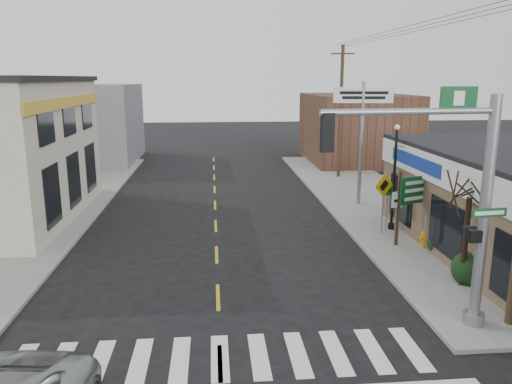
{
  "coord_description": "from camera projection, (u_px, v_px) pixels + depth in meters",
  "views": [
    {
      "loc": [
        -0.08,
        -11.02,
        6.93
      ],
      "look_at": [
        1.5,
        6.92,
        2.8
      ],
      "focal_mm": 35.0,
      "sensor_mm": 36.0,
      "label": 1
    }
  ],
  "objects": [
    {
      "name": "lamp_post",
      "position": [
        396.0,
        169.0,
        22.38
      ],
      "size": [
        0.62,
        0.49,
        4.8
      ],
      "rotation": [
        0.0,
        0.0,
        -0.41
      ],
      "color": "black",
      "rests_on": "sidewalk_right"
    },
    {
      "name": "ped_crossing_sign",
      "position": [
        383.0,
        193.0,
        21.98
      ],
      "size": [
        1.06,
        0.07,
        2.72
      ],
      "rotation": [
        0.0,
        0.0,
        0.42
      ],
      "color": "gray",
      "rests_on": "sidewalk_right"
    },
    {
      "name": "guide_sign",
      "position": [
        416.0,
        198.0,
        20.39
      ],
      "size": [
        1.8,
        0.14,
        3.15
      ],
      "rotation": [
        0.0,
        0.0,
        0.39
      ],
      "color": "#43301F",
      "rests_on": "sidewalk_right"
    },
    {
      "name": "dance_center_sign",
      "position": [
        362.0,
        113.0,
        26.43
      ],
      "size": [
        3.12,
        0.19,
        6.63
      ],
      "rotation": [
        0.0,
        0.0,
        -0.15
      ],
      "color": "gray",
      "rests_on": "sidewalk_right"
    },
    {
      "name": "bldg_distant_left",
      "position": [
        81.0,
        124.0,
        41.67
      ],
      "size": [
        9.0,
        10.0,
        6.4
      ],
      "primitive_type": "cube",
      "color": "slate",
      "rests_on": "ground"
    },
    {
      "name": "traffic_signal_pole",
      "position": [
        459.0,
        189.0,
        13.22
      ],
      "size": [
        5.21,
        0.39,
        6.59
      ],
      "rotation": [
        0.0,
        0.0,
        0.09
      ],
      "color": "gray",
      "rests_on": "sidewalk_right"
    },
    {
      "name": "bare_tree",
      "position": [
        471.0,
        181.0,
        16.01
      ],
      "size": [
        2.26,
        2.26,
        4.52
      ],
      "rotation": [
        0.0,
        0.0,
        -0.18
      ],
      "color": "black",
      "rests_on": "sidewalk_right"
    },
    {
      "name": "shrub_back",
      "position": [
        440.0,
        243.0,
        19.89
      ],
      "size": [
        0.98,
        0.98,
        0.74
      ],
      "primitive_type": "ellipsoid",
      "color": "black",
      "rests_on": "sidewalk_right"
    },
    {
      "name": "center_line",
      "position": [
        217.0,
        254.0,
        20.02
      ],
      "size": [
        0.12,
        56.0,
        0.01
      ],
      "primitive_type": "cube",
      "color": "gold",
      "rests_on": "ground"
    },
    {
      "name": "fire_hydrant",
      "position": [
        424.0,
        238.0,
        20.48
      ],
      "size": [
        0.21,
        0.21,
        0.66
      ],
      "rotation": [
        0.0,
        0.0,
        0.26
      ],
      "color": "#DC8D00",
      "rests_on": "sidewalk_right"
    },
    {
      "name": "sidewalk_left",
      "position": [
        29.0,
        223.0,
        24.1
      ],
      "size": [
        6.0,
        38.0,
        0.13
      ],
      "primitive_type": "cube",
      "color": "slate",
      "rests_on": "ground"
    },
    {
      "name": "sidewalk_right",
      "position": [
        391.0,
        215.0,
        25.63
      ],
      "size": [
        6.0,
        38.0,
        0.13
      ],
      "primitive_type": "cube",
      "color": "slate",
      "rests_on": "ground"
    },
    {
      "name": "ground",
      "position": [
        220.0,
        367.0,
        12.26
      ],
      "size": [
        140.0,
        140.0,
        0.0
      ],
      "primitive_type": "plane",
      "color": "black",
      "rests_on": "ground"
    },
    {
      "name": "utility_pole_far",
      "position": [
        341.0,
        111.0,
        34.23
      ],
      "size": [
        1.56,
        0.23,
        8.97
      ],
      "rotation": [
        0.0,
        0.0,
        -0.09
      ],
      "color": "#3B2B1E",
      "rests_on": "sidewalk_right"
    },
    {
      "name": "crosswalk",
      "position": [
        220.0,
        358.0,
        12.64
      ],
      "size": [
        11.0,
        2.2,
        0.01
      ],
      "primitive_type": "cube",
      "color": "silver",
      "rests_on": "ground"
    },
    {
      "name": "shrub_front",
      "position": [
        470.0,
        269.0,
        16.93
      ],
      "size": [
        1.23,
        1.23,
        0.92
      ],
      "primitive_type": "ellipsoid",
      "color": "#193616",
      "rests_on": "sidewalk_right"
    },
    {
      "name": "bldg_distant_right",
      "position": [
        357.0,
        128.0,
        41.79
      ],
      "size": [
        8.0,
        10.0,
        5.6
      ],
      "primitive_type": "cube",
      "color": "brown",
      "rests_on": "ground"
    }
  ]
}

